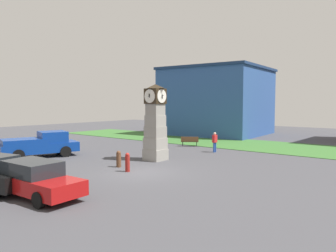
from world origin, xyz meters
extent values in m
plane|color=#424247|center=(0.00, 0.00, 0.00)|extent=(84.10, 84.10, 0.00)
cube|color=gray|center=(-2.05, 3.57, 0.39)|extent=(1.31, 1.31, 0.78)
cube|color=gray|center=(-2.05, 3.57, 1.17)|extent=(1.23, 1.23, 0.78)
cube|color=gray|center=(-2.05, 3.57, 1.95)|extent=(1.15, 1.15, 0.78)
cube|color=gray|center=(-2.05, 3.57, 2.73)|extent=(1.07, 1.07, 0.78)
cube|color=gray|center=(-2.05, 3.57, 3.52)|extent=(0.99, 0.99, 0.78)
cube|color=#2D2316|center=(-2.05, 3.57, 4.43)|extent=(1.12, 1.12, 1.05)
cylinder|color=white|center=(-2.05, 4.15, 4.43)|extent=(0.92, 0.04, 0.92)
cube|color=black|center=(-2.05, 4.18, 4.43)|extent=(0.06, 0.05, 0.21)
cube|color=black|center=(-2.05, 4.18, 4.43)|extent=(0.04, 0.35, 0.07)
cylinder|color=white|center=(-2.05, 2.99, 4.43)|extent=(0.92, 0.04, 0.92)
cube|color=black|center=(-2.05, 2.96, 4.43)|extent=(0.06, 0.21, 0.05)
cube|color=black|center=(-2.05, 2.96, 4.43)|extent=(0.04, 0.13, 0.34)
cylinder|color=white|center=(-1.47, 3.57, 4.43)|extent=(0.04, 0.92, 0.92)
cube|color=black|center=(-1.44, 3.57, 4.43)|extent=(0.20, 0.06, 0.13)
cube|color=black|center=(-1.44, 3.57, 4.43)|extent=(0.08, 0.04, 0.35)
cylinder|color=white|center=(-2.63, 3.57, 4.43)|extent=(0.04, 0.92, 0.92)
cube|color=black|center=(-2.66, 3.57, 4.43)|extent=(0.20, 0.06, 0.13)
cube|color=black|center=(-2.66, 3.57, 4.43)|extent=(0.21, 0.04, 0.32)
pyramid|color=#2D2316|center=(-2.05, 3.57, 5.11)|extent=(1.18, 1.18, 0.30)
cylinder|color=maroon|center=(-0.81, -0.35, 0.47)|extent=(0.27, 0.27, 0.94)
sphere|color=maroon|center=(-0.81, -0.35, 0.98)|extent=(0.24, 0.24, 0.24)
cylinder|color=brown|center=(-2.21, 0.26, 0.42)|extent=(0.30, 0.30, 0.85)
sphere|color=brown|center=(-2.21, 0.26, 0.89)|extent=(0.27, 0.27, 0.27)
cylinder|color=black|center=(-1.57, -5.89, 0.32)|extent=(0.67, 0.33, 0.64)
cube|color=#A51111|center=(-0.13, -6.34, 0.58)|extent=(4.66, 1.93, 0.63)
cube|color=#1E2328|center=(-0.47, -6.36, 1.21)|extent=(2.59, 1.70, 0.61)
cylinder|color=black|center=(1.26, -5.46, 0.32)|extent=(0.65, 0.25, 0.64)
cylinder|color=black|center=(1.33, -7.10, 0.32)|extent=(0.65, 0.25, 0.64)
cylinder|color=black|center=(-1.59, -5.59, 0.32)|extent=(0.65, 0.25, 0.64)
cylinder|color=black|center=(-1.51, -7.22, 0.32)|extent=(0.65, 0.25, 0.64)
cube|color=navy|center=(-9.56, -0.74, 0.70)|extent=(3.63, 5.70, 0.70)
cube|color=navy|center=(-9.27, 0.14, 1.45)|extent=(2.44, 2.38, 0.80)
cube|color=navy|center=(-9.90, -1.75, 1.23)|extent=(2.87, 3.42, 0.36)
cylinder|color=black|center=(-9.98, 1.08, 0.40)|extent=(0.52, 0.85, 0.80)
cylinder|color=black|center=(-8.13, 0.46, 0.40)|extent=(0.52, 0.85, 0.80)
cylinder|color=black|center=(-10.99, -1.95, 0.40)|extent=(0.52, 0.85, 0.80)
cylinder|color=black|center=(-9.14, -2.57, 0.40)|extent=(0.52, 0.85, 0.80)
cube|color=brown|center=(-4.38, 11.08, 0.45)|extent=(1.61, 1.31, 0.08)
cube|color=brown|center=(-4.24, 10.87, 0.70)|extent=(1.36, 0.95, 0.40)
cylinder|color=#262628|center=(-3.96, 11.60, 0.23)|extent=(0.06, 0.06, 0.45)
cylinder|color=#262628|center=(-5.02, 10.89, 0.23)|extent=(0.06, 0.06, 0.45)
cylinder|color=#262628|center=(-3.74, 11.27, 0.23)|extent=(0.06, 0.06, 0.45)
cylinder|color=#262628|center=(-4.80, 10.55, 0.23)|extent=(0.06, 0.06, 0.45)
cylinder|color=#264CA5|center=(-0.69, 9.18, 0.40)|extent=(0.14, 0.14, 0.80)
cylinder|color=#264CA5|center=(-0.67, 9.38, 0.40)|extent=(0.14, 0.14, 0.80)
cube|color=red|center=(-0.68, 9.28, 1.10)|extent=(0.27, 0.42, 0.60)
sphere|color=beige|center=(-0.68, 9.28, 1.51)|extent=(0.22, 0.22, 0.22)
cylinder|color=red|center=(-11.19, 15.32, 0.42)|extent=(0.14, 0.14, 0.85)
cylinder|color=red|center=(-11.39, 15.33, 0.42)|extent=(0.14, 0.14, 0.85)
cube|color=#264CA5|center=(-11.29, 15.33, 1.17)|extent=(0.42, 0.27, 0.64)
sphere|color=#8C664C|center=(-11.29, 15.33, 1.60)|extent=(0.23, 0.23, 0.23)
cylinder|color=slate|center=(-12.41, 18.87, 2.83)|extent=(0.14, 0.14, 5.66)
cube|color=silver|center=(-12.41, 18.87, 5.78)|extent=(0.50, 0.24, 0.24)
cube|color=#2D5193|center=(-8.46, 23.06, 4.01)|extent=(12.06, 11.87, 8.02)
cube|color=navy|center=(-8.46, 23.06, 8.17)|extent=(12.42, 12.22, 0.30)
cube|color=#386B2D|center=(0.56, 15.42, 0.02)|extent=(50.46, 8.00, 0.04)
camera|label=1|loc=(12.70, -13.51, 3.98)|focal=35.00mm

